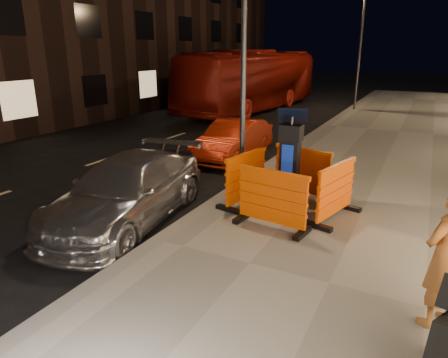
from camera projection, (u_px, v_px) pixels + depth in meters
The scene contains 14 objects.
ground_plane at pixel (158, 247), 7.05m from camera, with size 120.00×120.00×0.00m, color black.
sidewalk at pixel (329, 287), 5.73m from camera, with size 6.00×60.00×0.15m, color gray.
kerb at pixel (158, 243), 7.03m from camera, with size 0.30×60.00×0.15m, color slate.
parking_kiosk at pixel (290, 164), 8.00m from camera, with size 0.63×0.63×2.00m, color black.
barrier_front at pixel (272, 199), 7.34m from camera, with size 1.43×0.59×1.11m, color #F75302.
barrier_back at pixel (302, 172), 8.95m from camera, with size 1.43×0.59×1.11m, color #F75302.
barrier_kerbside at pixel (246, 178), 8.55m from camera, with size 1.43×0.59×1.11m, color #F75302.
barrier_bldgside at pixel (336, 192), 7.73m from camera, with size 1.43×0.59×1.11m, color #F75302.
car_silver at pixel (129, 220), 8.18m from camera, with size 1.80×4.42×1.28m, color #B8B8BD.
car_red at pixel (233, 158), 12.79m from camera, with size 1.29×3.70×1.22m, color #9E1F0A.
bus_doubledecker at pixel (252, 110), 23.02m from camera, with size 2.77×11.86×3.30m, color maroon.
man at pixel (446, 257), 4.62m from camera, with size 0.65×0.43×1.78m, color #9A5726.
street_lamp_mid at pixel (244, 58), 8.51m from camera, with size 0.12×0.12×6.00m, color #3F3F44.
street_lamp_far at pixel (360, 53), 21.21m from camera, with size 0.12×0.12×6.00m, color #3F3F44.
Camera 1 is at (3.91, -5.11, 3.34)m, focal length 32.00 mm.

